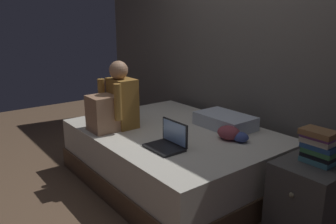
{
  "coord_description": "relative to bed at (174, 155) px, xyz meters",
  "views": [
    {
      "loc": [
        2.18,
        -1.6,
        1.55
      ],
      "look_at": [
        -0.03,
        0.1,
        0.78
      ],
      "focal_mm": 35.55,
      "sensor_mm": 36.0,
      "label": 1
    }
  ],
  "objects": [
    {
      "name": "pillow",
      "position": [
        0.24,
        0.45,
        0.33
      ],
      "size": [
        0.56,
        0.36,
        0.13
      ],
      "primitive_type": "cube",
      "color": "silver",
      "rests_on": "bed"
    },
    {
      "name": "wall_back",
      "position": [
        0.2,
        0.9,
        1.09
      ],
      "size": [
        5.6,
        0.1,
        2.7
      ],
      "primitive_type": "cube",
      "color": "#605B56",
      "rests_on": "ground_plane"
    },
    {
      "name": "ground_plane",
      "position": [
        0.2,
        -0.3,
        -0.26
      ],
      "size": [
        8.0,
        8.0,
        0.0
      ],
      "primitive_type": "plane",
      "color": "brown"
    },
    {
      "name": "book_stack",
      "position": [
        1.31,
        0.25,
        0.44
      ],
      "size": [
        0.24,
        0.18,
        0.25
      ],
      "color": "teal",
      "rests_on": "nightstand"
    },
    {
      "name": "clothes_pile",
      "position": [
        0.53,
        0.24,
        0.32
      ],
      "size": [
        0.29,
        0.19,
        0.12
      ],
      "color": "#8E3D47",
      "rests_on": "bed"
    },
    {
      "name": "nightstand",
      "position": [
        1.3,
        0.2,
        0.03
      ],
      "size": [
        0.44,
        0.46,
        0.58
      ],
      "color": "#474442",
      "rests_on": "ground_plane"
    },
    {
      "name": "laptop",
      "position": [
        0.34,
        -0.33,
        0.32
      ],
      "size": [
        0.32,
        0.23,
        0.22
      ],
      "color": "black",
      "rests_on": "bed"
    },
    {
      "name": "bed",
      "position": [
        0.0,
        0.0,
        0.0
      ],
      "size": [
        2.0,
        1.5,
        0.53
      ],
      "color": "brown",
      "rests_on": "ground_plane"
    },
    {
      "name": "person_sitting",
      "position": [
        -0.4,
        -0.42,
        0.52
      ],
      "size": [
        0.39,
        0.44,
        0.65
      ],
      "color": "olive",
      "rests_on": "bed"
    }
  ]
}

